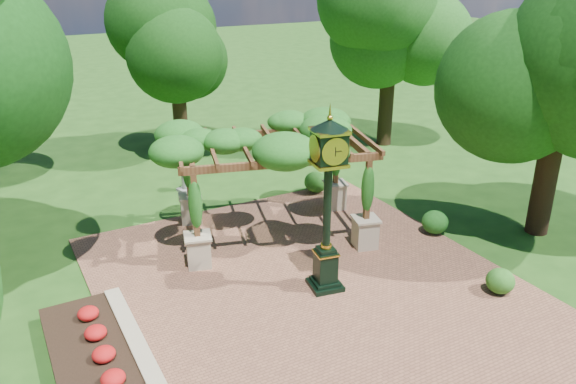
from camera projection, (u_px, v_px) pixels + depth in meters
ground at (339, 313)px, 13.31m from camera, size 120.00×120.00×0.00m
brick_plaza at (317, 292)px, 14.11m from camera, size 10.00×12.00×0.04m
border_wall at (140, 355)px, 11.58m from camera, size 0.35×5.00×0.40m
flower_bed at (95, 370)px, 11.18m from camera, size 1.50×5.00×0.36m
pedestal_clock at (328, 191)px, 13.29m from camera, size 1.02×1.02×4.48m
pergola at (273, 145)px, 16.04m from camera, size 6.26×4.82×3.49m
sundial at (185, 180)px, 20.24m from camera, size 0.64×0.64×0.93m
shrub_front at (500, 281)px, 13.95m from camera, size 0.80×0.80×0.64m
shrub_mid at (435, 222)px, 17.01m from camera, size 0.82×0.82×0.71m
shrub_back at (316, 182)px, 20.06m from camera, size 1.01×1.01×0.75m
tree_north at (175, 43)px, 22.93m from camera, size 3.72×3.72×6.76m
tree_east_far at (392, 19)px, 23.58m from camera, size 4.30×4.30×7.99m
tree_east_near at (569, 51)px, 15.23m from camera, size 4.77×4.77×7.95m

